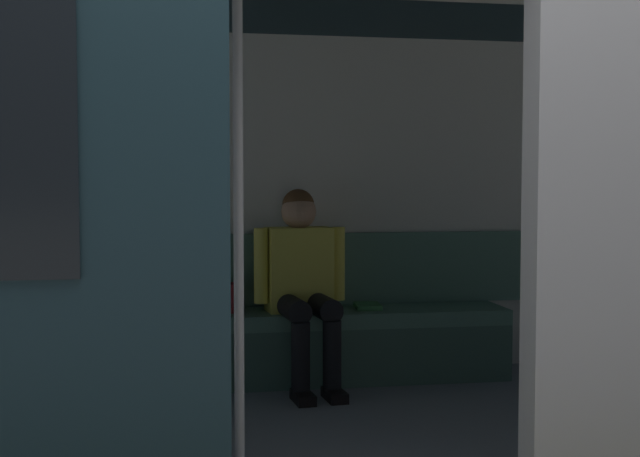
# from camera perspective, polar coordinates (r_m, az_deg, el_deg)

# --- Properties ---
(train_car) EXTENTS (6.40, 2.86, 2.23)m
(train_car) POSITION_cam_1_polar(r_m,az_deg,el_deg) (3.67, -1.21, 7.83)
(train_car) COLOR silver
(train_car) RESTS_ON ground_plane
(bench_seat) EXTENTS (2.71, 0.44, 0.43)m
(bench_seat) POSITION_cam_1_polar(r_m,az_deg,el_deg) (4.82, -2.47, -7.09)
(bench_seat) COLOR #4C7566
(bench_seat) RESTS_ON ground_plane
(person_seated) EXTENTS (0.55, 0.70, 1.16)m
(person_seated) POSITION_cam_1_polar(r_m,az_deg,el_deg) (4.74, -1.26, -3.31)
(person_seated) COLOR #D8CC4C
(person_seated) RESTS_ON ground_plane
(handbag) EXTENTS (0.26, 0.15, 0.17)m
(handbag) POSITION_cam_1_polar(r_m,az_deg,el_deg) (4.82, -7.06, -4.89)
(handbag) COLOR maroon
(handbag) RESTS_ON bench_seat
(book) EXTENTS (0.17, 0.23, 0.03)m
(book) POSITION_cam_1_polar(r_m,az_deg,el_deg) (4.95, 3.38, -5.49)
(book) COLOR #33723F
(book) RESTS_ON bench_seat
(grab_pole_door) EXTENTS (0.04, 0.04, 2.09)m
(grab_pole_door) POSITION_cam_1_polar(r_m,az_deg,el_deg) (2.84, -5.77, 0.25)
(grab_pole_door) COLOR silver
(grab_pole_door) RESTS_ON ground_plane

